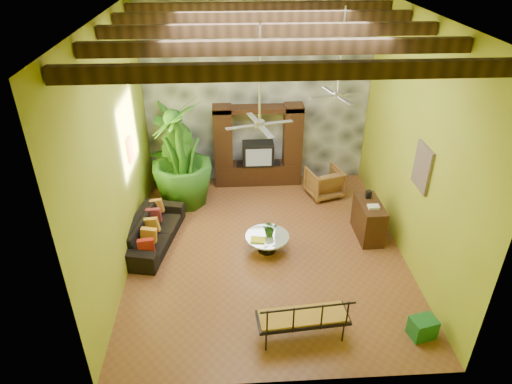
{
  "coord_description": "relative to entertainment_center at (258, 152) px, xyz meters",
  "views": [
    {
      "loc": [
        -0.74,
        -8.27,
        6.35
      ],
      "look_at": [
        -0.23,
        0.2,
        1.39
      ],
      "focal_mm": 32.0,
      "sensor_mm": 36.0,
      "label": 1
    }
  ],
  "objects": [
    {
      "name": "coffee_table",
      "position": [
        0.0,
        -3.18,
        -0.71
      ],
      "size": [
        0.98,
        0.98,
        0.4
      ],
      "rotation": [
        0.0,
        0.0,
        0.29
      ],
      "color": "black",
      "rests_on": "ground"
    },
    {
      "name": "green_bin",
      "position": [
        2.56,
        -5.83,
        -0.77
      ],
      "size": [
        0.51,
        0.43,
        0.39
      ],
      "primitive_type": "cube",
      "rotation": [
        0.0,
        0.0,
        0.23
      ],
      "color": "#1C6933",
      "rests_on": "ground"
    },
    {
      "name": "iron_bench",
      "position": [
        0.42,
        -5.79,
        -0.43
      ],
      "size": [
        1.65,
        0.72,
        0.57
      ],
      "rotation": [
        0.0,
        0.0,
        0.09
      ],
      "color": "black",
      "rests_on": "ground"
    },
    {
      "name": "yellow_tray",
      "position": [
        -0.21,
        -3.35,
        -0.55
      ],
      "size": [
        0.35,
        0.27,
        0.03
      ],
      "primitive_type": "cube",
      "rotation": [
        0.0,
        0.0,
        -0.17
      ],
      "color": "#CBCF16",
      "rests_on": "coffee_table"
    },
    {
      "name": "wall_art_mask",
      "position": [
        -2.96,
        -2.14,
        1.13
      ],
      "size": [
        0.06,
        0.32,
        0.55
      ],
      "primitive_type": "cube",
      "color": "orange",
      "rests_on": "left_wall"
    },
    {
      "name": "wicker_armchair",
      "position": [
        1.74,
        -0.82,
        -0.57
      ],
      "size": [
        1.05,
        1.07,
        0.79
      ],
      "primitive_type": "imported",
      "rotation": [
        0.0,
        0.0,
        3.43
      ],
      "color": "#9A6938",
      "rests_on": "ground"
    },
    {
      "name": "sofa",
      "position": [
        -2.6,
        -2.74,
        -0.63
      ],
      "size": [
        1.33,
        2.4,
        0.66
      ],
      "primitive_type": "imported",
      "rotation": [
        0.0,
        0.0,
        1.36
      ],
      "color": "black",
      "rests_on": "ground"
    },
    {
      "name": "ground",
      "position": [
        0.0,
        -3.14,
        -0.97
      ],
      "size": [
        7.0,
        7.0,
        0.0
      ],
      "primitive_type": "plane",
      "color": "brown",
      "rests_on": "ground"
    },
    {
      "name": "ceiling_fan_back",
      "position": [
        1.6,
        -1.94,
        2.44
      ],
      "size": [
        1.28,
        1.28,
        1.86
      ],
      "color": "#B2B2B7",
      "rests_on": "ceiling"
    },
    {
      "name": "ceiling_fan_front",
      "position": [
        -0.2,
        -3.54,
        2.44
      ],
      "size": [
        1.28,
        1.28,
        1.86
      ],
      "color": "#B2B2B7",
      "rests_on": "ceiling"
    },
    {
      "name": "centerpiece_plant",
      "position": [
        0.06,
        -3.17,
        -0.38
      ],
      "size": [
        0.33,
        0.29,
        0.37
      ],
      "primitive_type": "imported",
      "rotation": [
        0.0,
        0.0,
        -0.0
      ],
      "color": "#285B18",
      "rests_on": "coffee_table"
    },
    {
      "name": "entertainment_center",
      "position": [
        0.0,
        0.0,
        0.0
      ],
      "size": [
        2.4,
        0.55,
        2.3
      ],
      "color": "black",
      "rests_on": "ground"
    },
    {
      "name": "ceiling",
      "position": [
        0.0,
        -3.14,
        4.03
      ],
      "size": [
        6.0,
        7.0,
        0.02
      ],
      "primitive_type": "cube",
      "color": "silver",
      "rests_on": "back_wall"
    },
    {
      "name": "tall_plant_b",
      "position": [
        -2.09,
        -0.81,
        0.01
      ],
      "size": [
        1.37,
        1.36,
        1.95
      ],
      "primitive_type": "imported",
      "rotation": [
        0.0,
        0.0,
        2.41
      ],
      "color": "#295F19",
      "rests_on": "ground"
    },
    {
      "name": "ceiling_beams",
      "position": [
        0.0,
        -3.14,
        3.81
      ],
      "size": [
        5.95,
        5.36,
        0.22
      ],
      "color": "#331F10",
      "rests_on": "ceiling"
    },
    {
      "name": "tall_plant_c",
      "position": [
        -2.01,
        -0.97,
        0.44
      ],
      "size": [
        1.81,
        1.81,
        2.82
      ],
      "primitive_type": "imported",
      "rotation": [
        0.0,
        0.0,
        4.55
      ],
      "color": "#265C18",
      "rests_on": "ground"
    },
    {
      "name": "tall_plant_a",
      "position": [
        -2.27,
        0.01,
        0.24
      ],
      "size": [
        1.36,
        1.52,
        2.41
      ],
      "primitive_type": "imported",
      "rotation": [
        0.0,
        0.0,
        1.08
      ],
      "color": "#2A671B",
      "rests_on": "ground"
    },
    {
      "name": "right_wall",
      "position": [
        3.0,
        -3.14,
        1.53
      ],
      "size": [
        0.02,
        7.0,
        5.0
      ],
      "primitive_type": "cube",
      "color": "gold",
      "rests_on": "ground"
    },
    {
      "name": "stone_accent_wall",
      "position": [
        0.0,
        0.3,
        1.53
      ],
      "size": [
        5.98,
        0.1,
        4.98
      ],
      "primitive_type": "cube",
      "color": "#3F4348",
      "rests_on": "ground"
    },
    {
      "name": "back_wall",
      "position": [
        0.0,
        0.36,
        1.53
      ],
      "size": [
        6.0,
        0.02,
        5.0
      ],
      "primitive_type": "cube",
      "color": "gold",
      "rests_on": "ground"
    },
    {
      "name": "left_wall",
      "position": [
        -3.0,
        -3.14,
        1.53
      ],
      "size": [
        0.02,
        7.0,
        5.0
      ],
      "primitive_type": "cube",
      "color": "gold",
      "rests_on": "ground"
    },
    {
      "name": "side_console",
      "position": [
        2.41,
        -2.74,
        -0.52
      ],
      "size": [
        0.52,
        1.12,
        0.89
      ],
      "primitive_type": "cube",
      "rotation": [
        0.0,
        0.0,
        0.02
      ],
      "color": "#381F11",
      "rests_on": "ground"
    },
    {
      "name": "wall_art_painting",
      "position": [
        2.96,
        -3.74,
        1.33
      ],
      "size": [
        0.06,
        0.7,
        0.9
      ],
      "primitive_type": "cube",
      "color": "#245084",
      "rests_on": "right_wall"
    }
  ]
}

